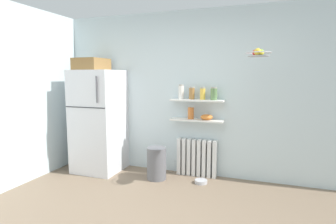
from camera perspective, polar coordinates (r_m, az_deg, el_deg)
The scene contains 16 objects.
ground_plane at distance 3.37m, azimuth -2.55°, elevation -20.57°, with size 7.04×7.04×0.00m, color #7A6651.
back_wall at distance 4.46m, azimuth 4.99°, elevation 3.75°, with size 7.04×0.10×2.60m, color silver.
side_wall_left at distance 4.44m, azimuth -30.06°, elevation 2.77°, with size 0.10×4.80×2.60m, color silver.
refrigerator at distance 4.75m, azimuth -14.09°, elevation -1.28°, with size 0.73×0.75×1.87m.
radiator at distance 4.48m, azimuth 5.95°, elevation -9.34°, with size 0.63×0.12×0.59m.
wall_shelf_lower at distance 4.32m, azimuth 5.96°, elevation -1.67°, with size 0.83×0.22×0.03m, color white.
wall_shelf_upper at distance 4.28m, azimuth 6.01°, elevation 2.41°, with size 0.83×0.22×0.03m, color white.
storage_jar_0 at distance 4.34m, azimuth 2.73°, elevation 4.17°, with size 0.09×0.09×0.23m.
storage_jar_1 at distance 4.29m, azimuth 4.92°, elevation 3.90°, with size 0.09×0.09×0.20m.
storage_jar_2 at distance 4.25m, azimuth 7.16°, elevation 3.80°, with size 0.08×0.08×0.19m.
storage_jar_3 at distance 4.22m, azimuth 9.43°, elevation 3.75°, with size 0.10×0.10×0.19m.
vase at distance 4.33m, azimuth 4.72°, elevation -0.24°, with size 0.09×0.09×0.18m, color #CC7033.
shelf_bowl at distance 4.28m, azimuth 7.95°, elevation -1.05°, with size 0.19×0.19×0.08m, color orange.
trash_bin at distance 4.34m, azimuth -2.37°, elevation -10.52°, with size 0.30×0.30×0.49m, color slate.
pet_food_bowl at distance 4.27m, azimuth 6.81°, elevation -14.04°, with size 0.19×0.19×0.05m, color #B7B7BC.
hanging_fruit_basket at distance 3.67m, azimuth 18.15°, elevation 11.46°, with size 0.32×0.32×0.10m.
Camera 1 is at (1.14, -2.25, 1.58)m, focal length 29.59 mm.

